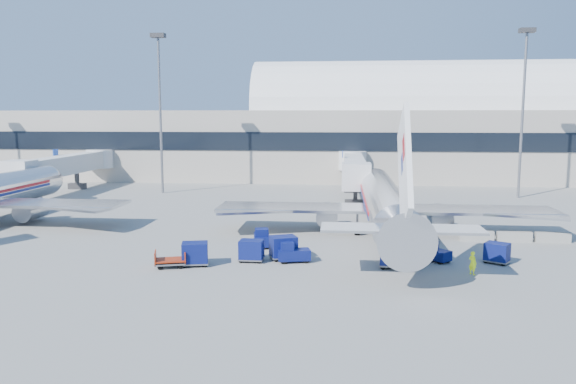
# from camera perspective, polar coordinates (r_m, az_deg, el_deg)

# --- Properties ---
(ground) EXTENTS (260.00, 260.00, 0.00)m
(ground) POSITION_cam_1_polar(r_m,az_deg,el_deg) (50.30, -1.36, -5.05)
(ground) COLOR gray
(ground) RESTS_ON ground
(terminal) EXTENTS (170.00, 28.15, 21.00)m
(terminal) POSITION_cam_1_polar(r_m,az_deg,el_deg) (106.51, -5.09, 5.78)
(terminal) COLOR #B2AA9E
(terminal) RESTS_ON ground
(airliner_main) EXTENTS (32.00, 37.26, 12.07)m
(airliner_main) POSITION_cam_1_polar(r_m,az_deg,el_deg) (53.99, 9.81, -1.12)
(airliner_main) COLOR silver
(airliner_main) RESTS_ON ground
(jetbridge_near) EXTENTS (4.40, 27.50, 6.25)m
(jetbridge_near) POSITION_cam_1_polar(r_m,az_deg,el_deg) (79.85, 6.70, 2.52)
(jetbridge_near) COLOR silver
(jetbridge_near) RESTS_ON ground
(jetbridge_mid) EXTENTS (4.40, 27.50, 6.25)m
(jetbridge_mid) POSITION_cam_1_polar(r_m,az_deg,el_deg) (89.40, -21.34, 2.60)
(jetbridge_mid) COLOR silver
(jetbridge_mid) RESTS_ON ground
(mast_west) EXTENTS (2.00, 1.20, 22.60)m
(mast_west) POSITION_cam_1_polar(r_m,az_deg,el_deg) (82.91, -12.91, 10.09)
(mast_west) COLOR slate
(mast_west) RESTS_ON ground
(mast_east) EXTENTS (2.00, 1.20, 22.60)m
(mast_east) POSITION_cam_1_polar(r_m,az_deg,el_deg) (82.39, 22.85, 9.70)
(mast_east) COLOR slate
(mast_east) RESTS_ON ground
(barrier_near) EXTENTS (3.00, 0.55, 0.90)m
(barrier_near) POSITION_cam_1_polar(r_m,az_deg,el_deg) (53.22, 18.59, -4.25)
(barrier_near) COLOR #9E9E96
(barrier_near) RESTS_ON ground
(barrier_mid) EXTENTS (3.00, 0.55, 0.90)m
(barrier_mid) POSITION_cam_1_polar(r_m,az_deg,el_deg) (54.07, 22.01, -4.23)
(barrier_mid) COLOR #9E9E96
(barrier_mid) RESTS_ON ground
(barrier_far) EXTENTS (3.00, 0.55, 0.90)m
(barrier_far) POSITION_cam_1_polar(r_m,az_deg,el_deg) (55.10, 25.31, -4.20)
(barrier_far) COLOR #9E9E96
(barrier_far) RESTS_ON ground
(tug_lead) EXTENTS (2.68, 1.79, 1.60)m
(tug_lead) POSITION_cam_1_polar(r_m,az_deg,el_deg) (43.23, 0.47, -6.19)
(tug_lead) COLOR #0B1353
(tug_lead) RESTS_ON ground
(tug_right) EXTENTS (2.42, 2.46, 1.50)m
(tug_right) POSITION_cam_1_polar(r_m,az_deg,el_deg) (45.06, 14.66, -5.93)
(tug_right) COLOR #0B1353
(tug_right) RESTS_ON ground
(tug_left) EXTENTS (1.71, 2.76, 1.68)m
(tug_left) POSITION_cam_1_polar(r_m,az_deg,el_deg) (48.20, -2.72, -4.69)
(tug_left) COLOR #0B1353
(tug_left) RESTS_ON ground
(cart_train_a) EXTENTS (2.51, 2.23, 1.82)m
(cart_train_a) POSITION_cam_1_polar(r_m,az_deg,el_deg) (44.02, -0.46, -5.61)
(cart_train_a) COLOR #0B1353
(cart_train_a) RESTS_ON ground
(cart_train_b) EXTENTS (1.94, 1.51, 1.67)m
(cart_train_b) POSITION_cam_1_polar(r_m,az_deg,el_deg) (43.47, -3.73, -5.91)
(cart_train_b) COLOR #0B1353
(cart_train_b) RESTS_ON ground
(cart_train_c) EXTENTS (2.28, 1.92, 1.76)m
(cart_train_c) POSITION_cam_1_polar(r_m,az_deg,el_deg) (42.76, -9.43, -6.17)
(cart_train_c) COLOR #0B1353
(cart_train_c) RESTS_ON ground
(cart_solo_near) EXTENTS (2.21, 1.75, 1.85)m
(cart_solo_near) POSITION_cam_1_polar(r_m,az_deg,el_deg) (42.38, 10.69, -6.26)
(cart_solo_near) COLOR #0B1353
(cart_solo_near) RESTS_ON ground
(cart_solo_far) EXTENTS (2.23, 2.09, 1.57)m
(cart_solo_far) POSITION_cam_1_polar(r_m,az_deg,el_deg) (45.75, 20.47, -5.77)
(cart_solo_far) COLOR #0B1353
(cart_solo_far) RESTS_ON ground
(cart_open_red) EXTENTS (2.61, 2.16, 0.61)m
(cart_open_red) POSITION_cam_1_polar(r_m,az_deg,el_deg) (42.76, -11.83, -6.93)
(cart_open_red) COLOR slate
(cart_open_red) RESTS_ON ground
(ramp_worker) EXTENTS (0.70, 0.73, 1.68)m
(ramp_worker) POSITION_cam_1_polar(r_m,az_deg,el_deg) (41.99, 18.24, -6.86)
(ramp_worker) COLOR #BCEC18
(ramp_worker) RESTS_ON ground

